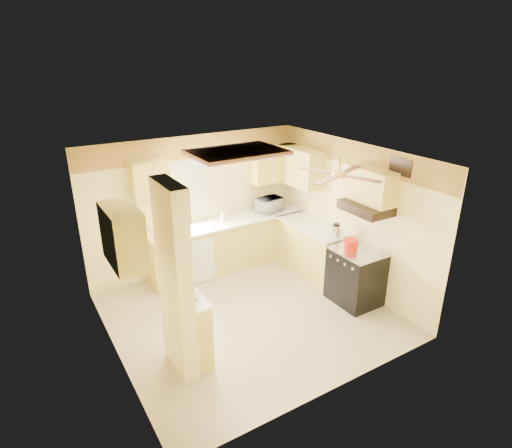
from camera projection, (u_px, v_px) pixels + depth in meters
floor at (249, 315)px, 6.68m from camera, size 4.00×4.00×0.00m
ceiling at (248, 157)px, 5.74m from camera, size 4.00×4.00×0.00m
wall_back at (195, 205)px, 7.71m from camera, size 4.00×0.00×4.00m
wall_front at (336, 303)px, 4.71m from camera, size 4.00×0.00×4.00m
wall_left at (109, 277)px, 5.24m from camera, size 0.00×3.80×3.80m
wall_right at (351, 216)px, 7.18m from camera, size 0.00×3.80×3.80m
wallpaper_border at (193, 147)px, 7.30m from camera, size 4.00×0.02×0.40m
partition_column at (175, 282)px, 5.12m from camera, size 0.20×0.70×2.50m
partition_ledge at (196, 332)px, 5.53m from camera, size 0.25×0.55×0.90m
ledge_top at (194, 301)px, 5.35m from camera, size 0.28×0.58×0.04m
lower_cabinets_back at (229, 245)px, 8.02m from camera, size 3.00×0.60×0.90m
lower_cabinets_right at (312, 250)px, 7.81m from camera, size 0.60×1.40×0.90m
countertop_back at (228, 222)px, 7.83m from camera, size 3.04×0.64×0.04m
countertop_right at (313, 226)px, 7.63m from camera, size 0.64×1.44×0.04m
dishwasher_panel at (199, 262)px, 7.41m from camera, size 0.58×0.02×0.80m
window at (182, 191)px, 7.47m from camera, size 0.92×0.02×1.02m
upper_cab_back_left at (150, 182)px, 6.94m from camera, size 0.60×0.35×0.70m
upper_cab_back_right at (273, 163)px, 8.10m from camera, size 0.90×0.35×0.70m
upper_cab_right at (299, 167)px, 7.85m from camera, size 0.35×1.00×0.70m
upper_cab_left_wall at (123, 236)px, 4.90m from camera, size 0.35×0.75×0.70m
upper_cab_over_stove at (372, 186)px, 6.39m from camera, size 0.35×0.76×0.52m
stove at (356, 276)px, 6.88m from camera, size 0.68×0.77×0.92m
range_hood at (366, 208)px, 6.48m from camera, size 0.50×0.76×0.14m
poster_menu at (181, 234)px, 4.95m from camera, size 0.02×0.42×0.57m
poster_nashville at (184, 283)px, 5.19m from camera, size 0.02×0.42×0.57m
ceiling_light_panel at (237, 153)px, 6.20m from camera, size 1.35×0.95×0.06m
ceiling_fan at (339, 174)px, 5.75m from camera, size 1.15×1.15×0.26m
vent_grate at (401, 167)px, 6.06m from camera, size 0.02×0.40×0.25m
microwave at (270, 205)px, 8.24m from camera, size 0.54×0.41×0.27m
bowl at (192, 296)px, 5.37m from camera, size 0.22×0.22×0.05m
dutch_oven at (351, 244)px, 6.75m from camera, size 0.24×0.24×0.16m
kettle at (336, 230)px, 7.11m from camera, size 0.15×0.15×0.24m
dish_rack at (169, 229)px, 7.24m from camera, size 0.46×0.36×0.25m
utensil_crock at (223, 216)px, 7.82m from camera, size 0.11×0.11×0.22m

